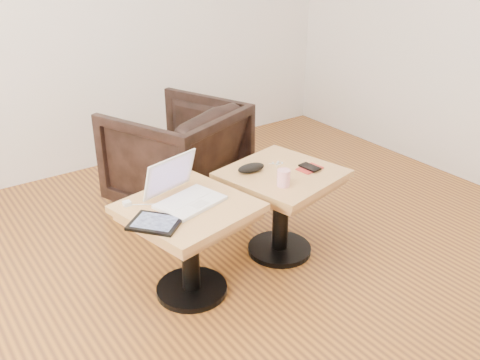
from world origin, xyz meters
TOP-DOWN VIEW (x-y plane):
  - room_shell at (0.00, 0.00)m, footprint 4.52×4.52m
  - side_table_left at (-0.22, 0.35)m, footprint 0.69×0.69m
  - side_table_right at (0.42, 0.38)m, footprint 0.70×0.70m
  - laptop at (-0.21, 0.39)m, footprint 0.38×0.36m
  - tablet at (-0.44, 0.26)m, footprint 0.28×0.29m
  - charging_adapter at (-0.47, 0.52)m, footprint 0.04×0.04m
  - glasses_case at (0.27, 0.48)m, footprint 0.17×0.09m
  - striped_cup at (0.31, 0.24)m, footprint 0.08×0.08m
  - earbuds_tangle at (0.47, 0.48)m, footprint 0.07×0.05m
  - phone_on_sleeve at (0.57, 0.32)m, footprint 0.15×0.13m
  - armchair at (0.24, 1.30)m, footprint 1.01×1.02m

SIDE VIEW (x-z plane):
  - armchair at x=0.24m, z-range 0.00..0.72m
  - side_table_left at x=-0.22m, z-range 0.13..0.66m
  - side_table_right at x=0.42m, z-range 0.13..0.66m
  - earbuds_tangle at x=0.47m, z-range 0.53..0.55m
  - phone_on_sleeve at x=0.57m, z-range 0.53..0.55m
  - tablet at x=-0.44m, z-range 0.53..0.55m
  - charging_adapter at x=-0.47m, z-range 0.53..0.55m
  - glasses_case at x=0.27m, z-range 0.53..0.58m
  - laptop at x=-0.21m, z-range 0.47..0.69m
  - striped_cup at x=0.31m, z-range 0.53..0.62m
  - room_shell at x=0.00m, z-range 0.00..2.71m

